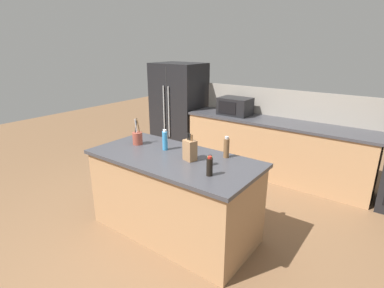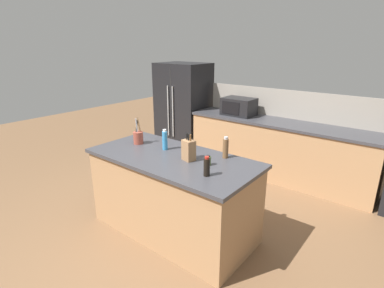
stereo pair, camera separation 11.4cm
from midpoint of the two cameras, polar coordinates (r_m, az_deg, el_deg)
ground_plane at (r=3.72m, az=-4.26°, el=-16.04°), size 14.00×14.00×0.00m
back_counter_run at (r=5.09m, az=14.65°, el=-0.84°), size 3.02×0.66×0.94m
wall_backsplash at (r=5.20m, az=16.62°, el=7.38°), size 2.98×0.03×0.46m
kitchen_island at (r=3.48m, az=-4.44°, el=-9.62°), size 1.92×0.92×0.94m
refrigerator at (r=6.03m, az=-3.05°, el=6.79°), size 0.97×0.75×1.76m
microwave at (r=5.23m, az=7.58°, el=7.14°), size 0.53×0.39×0.30m
knife_block at (r=3.14m, az=-1.45°, el=-1.14°), size 0.15×0.13×0.29m
utensil_crock at (r=3.72m, az=-11.20°, el=1.18°), size 0.12×0.12×0.32m
spice_jar_oregano at (r=3.03m, az=2.35°, el=-3.14°), size 0.06×0.06×0.11m
dish_soap_bottle at (r=3.46m, az=-6.11°, el=0.68°), size 0.06×0.06×0.24m
soy_sauce_bottle at (r=2.78m, az=2.19°, el=-4.32°), size 0.06×0.06×0.19m
pepper_grinder at (r=3.23m, az=5.58°, el=-0.69°), size 0.06×0.06×0.24m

